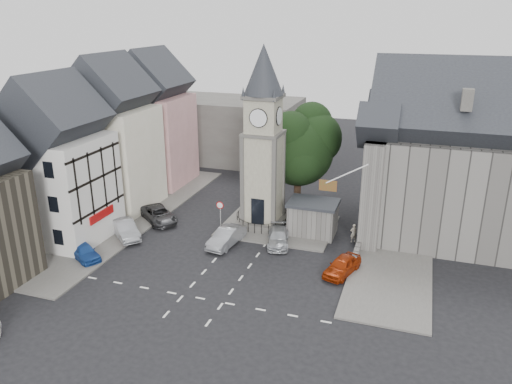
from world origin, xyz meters
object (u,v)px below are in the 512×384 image
(car_east_red, at_px, (342,266))
(pedestrian, at_px, (354,233))
(car_west_blue, at_px, (84,251))
(stone_shelter, at_px, (313,218))
(clock_tower, at_px, (263,140))

(car_east_red, xyz_separation_m, pedestrian, (0.00, 5.88, 0.15))
(car_west_blue, height_order, pedestrian, pedestrian)
(stone_shelter, distance_m, car_east_red, 7.46)
(pedestrian, bearing_deg, clock_tower, -38.81)
(car_west_blue, bearing_deg, clock_tower, -16.44)
(stone_shelter, bearing_deg, pedestrian, -8.32)
(stone_shelter, xyz_separation_m, pedestrian, (3.70, -0.54, -0.72))
(pedestrian, bearing_deg, car_east_red, 58.10)
(stone_shelter, bearing_deg, clock_tower, 174.16)
(pedestrian, bearing_deg, stone_shelter, -40.20)
(clock_tower, distance_m, pedestrian, 11.25)
(clock_tower, relative_size, car_east_red, 4.08)
(car_east_red, height_order, pedestrian, pedestrian)
(car_west_blue, distance_m, pedestrian, 22.37)
(car_west_blue, bearing_deg, car_east_red, -48.61)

